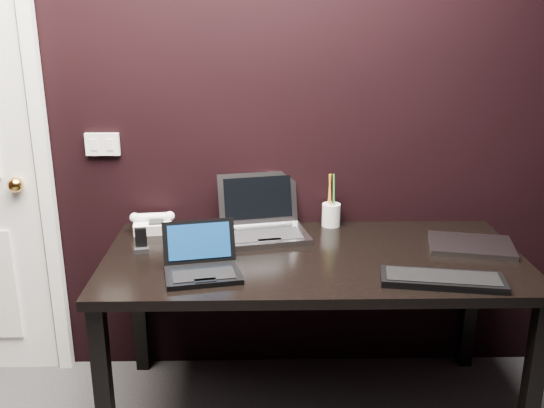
{
  "coord_description": "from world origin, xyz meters",
  "views": [
    {
      "loc": [
        0.08,
        -0.88,
        1.69
      ],
      "look_at": [
        0.13,
        1.35,
        0.98
      ],
      "focal_mm": 40.0,
      "sensor_mm": 36.0,
      "label": 1
    }
  ],
  "objects_px": {
    "closed_laptop": "(471,245)",
    "netbook": "(202,265)",
    "desk_phone": "(153,223)",
    "pen_cup": "(331,214)",
    "mobile_phone": "(141,243)",
    "silver_laptop": "(263,225)",
    "ext_keyboard": "(443,279)",
    "desk": "(313,272)"
  },
  "relations": [
    {
      "from": "closed_laptop",
      "to": "mobile_phone",
      "type": "height_order",
      "value": "mobile_phone"
    },
    {
      "from": "netbook",
      "to": "silver_laptop",
      "type": "distance_m",
      "value": 0.47
    },
    {
      "from": "desk",
      "to": "desk_phone",
      "type": "bearing_deg",
      "value": 157.05
    },
    {
      "from": "closed_laptop",
      "to": "netbook",
      "type": "bearing_deg",
      "value": -167.96
    },
    {
      "from": "netbook",
      "to": "desk",
      "type": "bearing_deg",
      "value": 21.77
    },
    {
      "from": "pen_cup",
      "to": "silver_laptop",
      "type": "bearing_deg",
      "value": -160.2
    },
    {
      "from": "mobile_phone",
      "to": "desk",
      "type": "bearing_deg",
      "value": -4.16
    },
    {
      "from": "ext_keyboard",
      "to": "pen_cup",
      "type": "bearing_deg",
      "value": 118.47
    },
    {
      "from": "mobile_phone",
      "to": "silver_laptop",
      "type": "bearing_deg",
      "value": 20.25
    },
    {
      "from": "silver_laptop",
      "to": "desk_phone",
      "type": "distance_m",
      "value": 0.5
    },
    {
      "from": "closed_laptop",
      "to": "mobile_phone",
      "type": "xyz_separation_m",
      "value": [
        -1.37,
        -0.01,
        0.03
      ]
    },
    {
      "from": "ext_keyboard",
      "to": "closed_laptop",
      "type": "relative_size",
      "value": 1.21
    },
    {
      "from": "desk_phone",
      "to": "pen_cup",
      "type": "height_order",
      "value": "pen_cup"
    },
    {
      "from": "ext_keyboard",
      "to": "mobile_phone",
      "type": "relative_size",
      "value": 4.61
    },
    {
      "from": "closed_laptop",
      "to": "desk_phone",
      "type": "xyz_separation_m",
      "value": [
        -1.37,
        0.24,
        0.02
      ]
    },
    {
      "from": "mobile_phone",
      "to": "pen_cup",
      "type": "height_order",
      "value": "pen_cup"
    },
    {
      "from": "desk",
      "to": "silver_laptop",
      "type": "xyz_separation_m",
      "value": [
        -0.2,
        0.24,
        0.13
      ]
    },
    {
      "from": "closed_laptop",
      "to": "pen_cup",
      "type": "xyz_separation_m",
      "value": [
        -0.56,
        0.29,
        0.05
      ]
    },
    {
      "from": "silver_laptop",
      "to": "ext_keyboard",
      "type": "bearing_deg",
      "value": -38.11
    },
    {
      "from": "desk_phone",
      "to": "mobile_phone",
      "type": "xyz_separation_m",
      "value": [
        -0.01,
        -0.25,
        0.0
      ]
    },
    {
      "from": "desk_phone",
      "to": "mobile_phone",
      "type": "bearing_deg",
      "value": -91.41
    },
    {
      "from": "desk",
      "to": "closed_laptop",
      "type": "height_order",
      "value": "closed_laptop"
    },
    {
      "from": "desk",
      "to": "netbook",
      "type": "xyz_separation_m",
      "value": [
        -0.44,
        -0.17,
        0.11
      ]
    },
    {
      "from": "silver_laptop",
      "to": "desk_phone",
      "type": "height_order",
      "value": "silver_laptop"
    },
    {
      "from": "pen_cup",
      "to": "ext_keyboard",
      "type": "bearing_deg",
      "value": -61.53
    },
    {
      "from": "netbook",
      "to": "closed_laptop",
      "type": "height_order",
      "value": "netbook"
    },
    {
      "from": "mobile_phone",
      "to": "pen_cup",
      "type": "xyz_separation_m",
      "value": [
        0.82,
        0.3,
        0.02
      ]
    },
    {
      "from": "netbook",
      "to": "pen_cup",
      "type": "xyz_separation_m",
      "value": [
        0.55,
        0.52,
        0.02
      ]
    },
    {
      "from": "desk",
      "to": "silver_laptop",
      "type": "height_order",
      "value": "silver_laptop"
    },
    {
      "from": "netbook",
      "to": "closed_laptop",
      "type": "bearing_deg",
      "value": 12.04
    },
    {
      "from": "silver_laptop",
      "to": "mobile_phone",
      "type": "height_order",
      "value": "silver_laptop"
    },
    {
      "from": "mobile_phone",
      "to": "closed_laptop",
      "type": "bearing_deg",
      "value": 0.39
    },
    {
      "from": "desk",
      "to": "netbook",
      "type": "bearing_deg",
      "value": -158.23
    },
    {
      "from": "desk_phone",
      "to": "silver_laptop",
      "type": "bearing_deg",
      "value": -6.86
    },
    {
      "from": "ext_keyboard",
      "to": "desk",
      "type": "bearing_deg",
      "value": 148.53
    },
    {
      "from": "closed_laptop",
      "to": "desk_phone",
      "type": "bearing_deg",
      "value": 170.19
    },
    {
      "from": "desk",
      "to": "netbook",
      "type": "height_order",
      "value": "netbook"
    },
    {
      "from": "ext_keyboard",
      "to": "desk_phone",
      "type": "distance_m",
      "value": 1.28
    },
    {
      "from": "silver_laptop",
      "to": "desk_phone",
      "type": "xyz_separation_m",
      "value": [
        -0.5,
        0.06,
        -0.01
      ]
    },
    {
      "from": "desk",
      "to": "mobile_phone",
      "type": "bearing_deg",
      "value": 175.84
    },
    {
      "from": "silver_laptop",
      "to": "pen_cup",
      "type": "xyz_separation_m",
      "value": [
        0.31,
        0.11,
        0.01
      ]
    },
    {
      "from": "silver_laptop",
      "to": "ext_keyboard",
      "type": "height_order",
      "value": "silver_laptop"
    }
  ]
}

